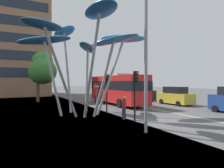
# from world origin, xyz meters

# --- Properties ---
(ground) EXTENTS (120.00, 240.00, 0.10)m
(ground) POSITION_xyz_m (-0.63, 0.00, -0.05)
(ground) COLOR #4C4C4F
(red_bus) EXTENTS (2.88, 10.38, 3.69)m
(red_bus) POSITION_xyz_m (1.51, 9.98, 2.01)
(red_bus) COLOR red
(red_bus) RESTS_ON ground
(leaf_sculpture) EXTENTS (10.69, 11.03, 7.88)m
(leaf_sculpture) POSITION_xyz_m (-4.67, 4.08, 6.04)
(leaf_sculpture) COLOR #9EA0A5
(leaf_sculpture) RESTS_ON ground
(traffic_light_kerb_near) EXTENTS (0.28, 0.42, 3.47)m
(traffic_light_kerb_near) POSITION_xyz_m (-2.09, 0.53, 2.52)
(traffic_light_kerb_near) COLOR black
(traffic_light_kerb_near) RESTS_ON ground
(traffic_light_kerb_far) EXTENTS (0.28, 0.42, 3.38)m
(traffic_light_kerb_far) POSITION_xyz_m (-2.35, 4.57, 2.46)
(traffic_light_kerb_far) COLOR black
(traffic_light_kerb_far) RESTS_ON ground
(car_parked_mid) EXTENTS (2.05, 4.52, 2.15)m
(car_parked_mid) POSITION_xyz_m (7.73, 6.70, 1.01)
(car_parked_mid) COLOR gold
(car_parked_mid) RESTS_ON ground
(car_parked_far) EXTENTS (1.95, 4.48, 2.24)m
(car_parked_far) POSITION_xyz_m (7.61, 13.30, 1.05)
(car_parked_far) COLOR black
(car_parked_far) RESTS_ON ground
(car_side_street) EXTENTS (2.03, 4.20, 2.22)m
(car_side_street) POSITION_xyz_m (7.41, 20.44, 1.04)
(car_side_street) COLOR maroon
(car_side_street) RESTS_ON ground
(car_far_side) EXTENTS (2.02, 4.53, 2.18)m
(car_far_side) POSITION_xyz_m (7.88, 26.54, 1.03)
(car_far_side) COLOR gray
(car_far_side) RESTS_ON ground
(street_lamp) EXTENTS (1.49, 0.44, 8.82)m
(street_lamp) POSITION_xyz_m (-3.01, -2.29, 5.49)
(street_lamp) COLOR gray
(street_lamp) RESTS_ON ground
(tree_pavement_near) EXTENTS (3.67, 4.96, 7.10)m
(tree_pavement_near) POSITION_xyz_m (-6.06, 18.01, 4.52)
(tree_pavement_near) COLOR brown
(tree_pavement_near) RESTS_ON ground
(tree_pavement_far) EXTENTS (4.63, 4.71, 7.22)m
(tree_pavement_far) POSITION_xyz_m (-7.09, 30.24, 5.21)
(tree_pavement_far) COLOR brown
(tree_pavement_far) RESTS_ON ground
(pedestrian) EXTENTS (0.34, 0.34, 1.71)m
(pedestrian) POSITION_xyz_m (-2.47, 1.46, 0.86)
(pedestrian) COLOR #2D3342
(pedestrian) RESTS_ON ground
(no_entry_sign) EXTENTS (0.60, 0.12, 2.60)m
(no_entry_sign) POSITION_xyz_m (-2.71, 6.17, 1.73)
(no_entry_sign) COLOR gray
(no_entry_sign) RESTS_ON ground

